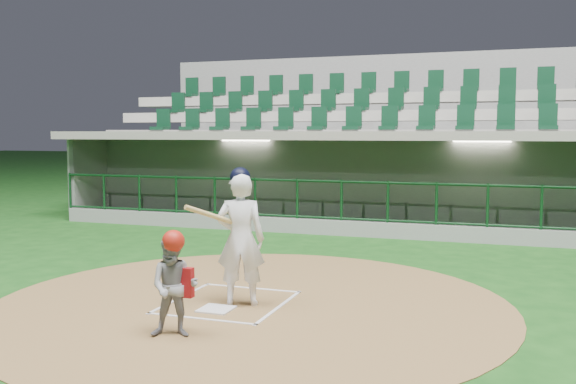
# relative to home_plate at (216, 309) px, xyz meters

# --- Properties ---
(ground) EXTENTS (120.00, 120.00, 0.00)m
(ground) POSITION_rel_home_plate_xyz_m (0.00, 0.70, -0.02)
(ground) COLOR #134212
(ground) RESTS_ON ground
(dirt_circle) EXTENTS (7.20, 7.20, 0.01)m
(dirt_circle) POSITION_rel_home_plate_xyz_m (0.30, 0.50, -0.02)
(dirt_circle) COLOR brown
(dirt_circle) RESTS_ON ground
(home_plate) EXTENTS (0.43, 0.43, 0.02)m
(home_plate) POSITION_rel_home_plate_xyz_m (0.00, 0.00, 0.00)
(home_plate) COLOR silver
(home_plate) RESTS_ON dirt_circle
(batter_box_chalk) EXTENTS (1.55, 1.80, 0.01)m
(batter_box_chalk) POSITION_rel_home_plate_xyz_m (0.00, 0.40, -0.00)
(batter_box_chalk) COLOR silver
(batter_box_chalk) RESTS_ON ground
(dugout_structure) EXTENTS (16.40, 3.70, 3.00)m
(dugout_structure) POSITION_rel_home_plate_xyz_m (0.11, 8.53, 0.94)
(dugout_structure) COLOR slate
(dugout_structure) RESTS_ON ground
(seating_deck) EXTENTS (17.00, 6.72, 5.15)m
(seating_deck) POSITION_rel_home_plate_xyz_m (0.00, 11.61, 1.40)
(seating_deck) COLOR slate
(seating_deck) RESTS_ON ground
(batter) EXTENTS (0.92, 0.95, 1.89)m
(batter) POSITION_rel_home_plate_xyz_m (0.20, 0.36, 0.93)
(batter) COLOR white
(batter) RESTS_ON dirt_circle
(catcher) EXTENTS (0.68, 0.60, 1.25)m
(catcher) POSITION_rel_home_plate_xyz_m (0.03, -1.16, 0.60)
(catcher) COLOR gray
(catcher) RESTS_ON dirt_circle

